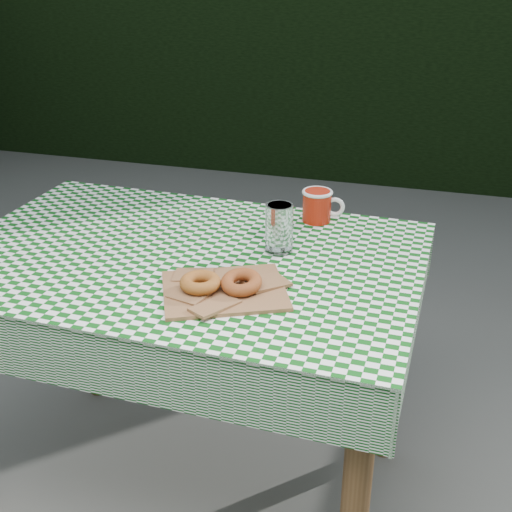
{
  "coord_description": "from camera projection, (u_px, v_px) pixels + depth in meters",
  "views": [
    {
      "loc": [
        0.54,
        -1.3,
        1.46
      ],
      "look_at": [
        0.16,
        0.04,
        0.79
      ],
      "focal_mm": 46.57,
      "sensor_mm": 36.0,
      "label": 1
    }
  ],
  "objects": [
    {
      "name": "bagel_back",
      "position": [
        241.0,
        282.0,
        1.43
      ],
      "size": [
        0.1,
        0.1,
        0.03
      ],
      "primitive_type": "torus",
      "rotation": [
        0.0,
        0.0,
        -0.18
      ],
      "color": "brown",
      "rests_on": "paper_bag"
    },
    {
      "name": "tablecloth",
      "position": [
        184.0,
        255.0,
        1.63
      ],
      "size": [
        1.17,
        0.81,
        0.01
      ],
      "primitive_type": "cube",
      "rotation": [
        0.0,
        0.0,
        -0.03
      ],
      "color": "#0B4811",
      "rests_on": "table"
    },
    {
      "name": "paper_bag",
      "position": [
        224.0,
        289.0,
        1.45
      ],
      "size": [
        0.33,
        0.3,
        0.01
      ],
      "primitive_type": "cube",
      "rotation": [
        0.0,
        0.0,
        0.44
      ],
      "color": "olive",
      "rests_on": "tablecloth"
    },
    {
      "name": "coffee_mug",
      "position": [
        317.0,
        206.0,
        1.8
      ],
      "size": [
        0.17,
        0.17,
        0.09
      ],
      "primitive_type": null,
      "rotation": [
        0.0,
        0.0,
        0.13
      ],
      "color": "#A91D0A",
      "rests_on": "tablecloth"
    },
    {
      "name": "drinking_glass",
      "position": [
        279.0,
        228.0,
        1.61
      ],
      "size": [
        0.09,
        0.09,
        0.12
      ],
      "primitive_type": "cylinder",
      "rotation": [
        0.0,
        0.0,
        -0.44
      ],
      "color": "white",
      "rests_on": "tablecloth"
    },
    {
      "name": "bagel_front",
      "position": [
        200.0,
        282.0,
        1.43
      ],
      "size": [
        0.1,
        0.1,
        0.03
      ],
      "primitive_type": "torus",
      "rotation": [
        0.0,
        0.0,
        0.17
      ],
      "color": "#9C5A20",
      "rests_on": "paper_bag"
    },
    {
      "name": "table",
      "position": [
        191.0,
        381.0,
        1.79
      ],
      "size": [
        1.15,
        0.79,
        0.75
      ],
      "primitive_type": "cube",
      "rotation": [
        0.0,
        0.0,
        -0.03
      ],
      "color": "brown",
      "rests_on": "ground"
    },
    {
      "name": "ground",
      "position": [
        199.0,
        503.0,
        1.89
      ],
      "size": [
        60.0,
        60.0,
        0.0
      ],
      "primitive_type": "plane",
      "color": "#5A5A54",
      "rests_on": "ground"
    },
    {
      "name": "hedge_north",
      "position": [
        368.0,
        33.0,
        4.27
      ],
      "size": [
        7.0,
        0.7,
        1.8
      ],
      "primitive_type": "cube",
      "color": "black",
      "rests_on": "ground"
    }
  ]
}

